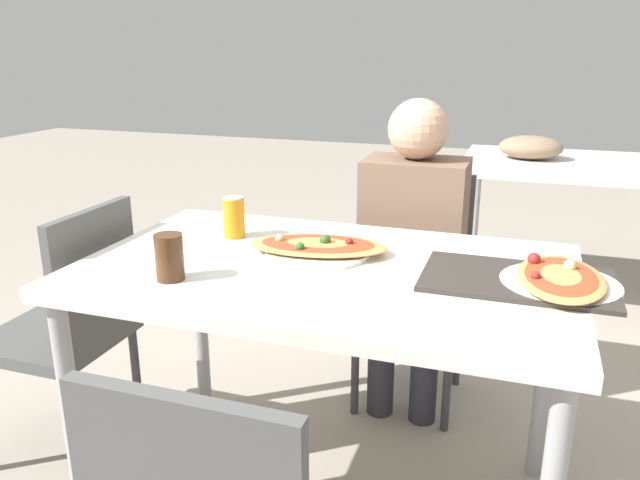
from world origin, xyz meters
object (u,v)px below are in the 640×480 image
Objects in this scene: dining_table at (326,291)px; pizza_second at (560,280)px; soda_can at (234,217)px; drink_glass at (169,257)px; chair_side_left at (71,322)px; chair_far_seated at (416,276)px; pizza_main at (318,247)px; person_seated at (413,235)px.

pizza_second is (0.59, 0.03, 0.10)m from dining_table.
soda_can is 0.38m from drink_glass.
chair_side_left is at bearing -159.41° from soda_can.
chair_far_seated is 1.24m from chair_side_left.
chair_side_left is 7.36× the size of drink_glass.
pizza_main is at bearing 122.17° from dining_table.
drink_glass is (-0.34, -0.23, 0.14)m from dining_table.
drink_glass is at bearing 61.45° from person_seated.
chair_far_seated is at bearing 74.95° from pizza_main.
person_seated is at bearing 128.59° from pizza_second.
chair_side_left is 0.75× the size of person_seated.
pizza_main is at bearing 74.95° from chair_far_seated.
dining_table is 1.50× the size of chair_side_left.
soda_can is at bearing -69.41° from chair_side_left.
pizza_second is at bearing 3.00° from dining_table.
pizza_second is (0.94, -0.12, -0.04)m from soda_can.
person_seated is (0.12, 0.62, -0.01)m from dining_table.
soda_can reaches higher than pizza_main.
pizza_main is at bearing -13.26° from soda_can.
chair_far_seated is at bearing 123.75° from pizza_second.
pizza_main is 0.31m from soda_can.
drink_glass reaches higher than pizza_main.
chair_far_seated reaches higher than pizza_main.
pizza_main is at bearing 71.94° from person_seated.
pizza_main is at bearing 175.50° from pizza_second.
person_seated is (0.00, -0.11, 0.20)m from chair_far_seated.
pizza_second is at bearing 15.69° from drink_glass.
pizza_second is at bearing -4.50° from pizza_main.
pizza_second is at bearing -87.32° from chair_side_left.
pizza_second is (0.47, -0.70, 0.30)m from chair_far_seated.
person_seated is 0.68m from soda_can.
person_seated reaches higher than pizza_second.
person_seated reaches higher than drink_glass.
chair_far_seated is at bearing 50.99° from soda_can.
pizza_main is at bearing 47.42° from drink_glass.
chair_far_seated is at bearing 64.38° from drink_glass.
person_seated reaches higher than soda_can.
drink_glass is (-0.46, -0.97, 0.34)m from chair_far_seated.
pizza_main and pizza_second have the same top height.
drink_glass reaches higher than dining_table.
drink_glass is at bearing -88.66° from soda_can.
pizza_main is (-0.18, -0.65, 0.30)m from chair_far_seated.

